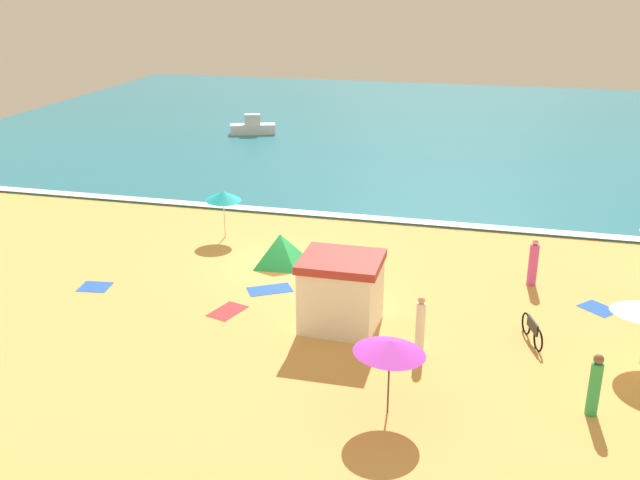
% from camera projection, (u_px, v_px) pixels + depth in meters
% --- Properties ---
extents(ground_plane, '(60.00, 60.00, 0.00)m').
position_uv_depth(ground_plane, '(289.00, 266.00, 28.23)').
color(ground_plane, '#E0A856').
extents(ocean_water, '(60.00, 44.00, 0.10)m').
position_uv_depth(ocean_water, '(395.00, 126.00, 53.65)').
color(ocean_water, teal).
rests_on(ocean_water, ground_plane).
extents(wave_breaker_foam, '(57.00, 0.70, 0.01)m').
position_uv_depth(wave_breaker_foam, '(326.00, 214.00, 33.92)').
color(wave_breaker_foam, white).
rests_on(wave_breaker_foam, ocean_water).
extents(lifeguard_cabana, '(2.54, 2.27, 2.39)m').
position_uv_depth(lifeguard_cabana, '(341.00, 292.00, 23.05)').
color(lifeguard_cabana, white).
rests_on(lifeguard_cabana, ground_plane).
extents(beach_umbrella_3, '(2.14, 2.14, 2.12)m').
position_uv_depth(beach_umbrella_3, '(223.00, 196.00, 30.68)').
color(beach_umbrella_3, silver).
rests_on(beach_umbrella_3, ground_plane).
extents(beach_umbrella_4, '(2.63, 2.63, 2.17)m').
position_uv_depth(beach_umbrella_4, '(390.00, 347.00, 18.20)').
color(beach_umbrella_4, '#4C3823').
rests_on(beach_umbrella_4, ground_plane).
extents(beach_tent, '(2.37, 2.38, 1.27)m').
position_uv_depth(beach_tent, '(280.00, 249.00, 28.18)').
color(beach_tent, green).
rests_on(beach_tent, ground_plane).
extents(parked_bicycle, '(0.61, 1.75, 0.76)m').
position_uv_depth(parked_bicycle, '(532.00, 330.00, 22.37)').
color(parked_bicycle, black).
rests_on(parked_bicycle, ground_plane).
extents(beachgoer_0, '(0.28, 0.28, 1.80)m').
position_uv_depth(beachgoer_0, '(420.00, 325.00, 21.64)').
color(beachgoer_0, white).
rests_on(beachgoer_0, ground_plane).
extents(beachgoer_2, '(0.44, 0.44, 1.76)m').
position_uv_depth(beachgoer_2, '(595.00, 386.00, 18.51)').
color(beachgoer_2, green).
rests_on(beachgoer_2, ground_plane).
extents(beachgoer_3, '(0.54, 0.54, 0.97)m').
position_uv_depth(beachgoer_3, '(343.00, 271.00, 26.71)').
color(beachgoer_3, red).
rests_on(beachgoer_3, ground_plane).
extents(beachgoer_4, '(0.48, 0.48, 1.78)m').
position_uv_depth(beachgoer_4, '(533.00, 263.00, 26.28)').
color(beachgoer_4, '#D84CA5').
rests_on(beachgoer_4, ground_plane).
extents(beach_towel_0, '(1.43, 1.41, 0.01)m').
position_uv_depth(beach_towel_0, '(598.00, 308.00, 24.66)').
color(beach_towel_0, blue).
rests_on(beach_towel_0, ground_plane).
extents(beach_towel_1, '(1.79, 1.55, 0.01)m').
position_uv_depth(beach_towel_1, '(270.00, 290.00, 26.13)').
color(beach_towel_1, blue).
rests_on(beach_towel_1, ground_plane).
extents(beach_towel_2, '(1.20, 1.07, 0.01)m').
position_uv_depth(beach_towel_2, '(95.00, 287.00, 26.36)').
color(beach_towel_2, blue).
rests_on(beach_towel_2, ground_plane).
extents(beach_towel_3, '(1.19, 1.51, 0.01)m').
position_uv_depth(beach_towel_3, '(227.00, 311.00, 24.47)').
color(beach_towel_3, red).
rests_on(beach_towel_3, ground_plane).
extents(beach_towel_4, '(1.71, 1.85, 0.01)m').
position_uv_depth(beach_towel_4, '(339.00, 324.00, 23.60)').
color(beach_towel_4, '#D84CA5').
rests_on(beach_towel_4, ground_plane).
extents(small_boat_0, '(3.28, 1.98, 1.39)m').
position_uv_depth(small_boat_0, '(253.00, 127.00, 50.55)').
color(small_boat_0, white).
rests_on(small_boat_0, ocean_water).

